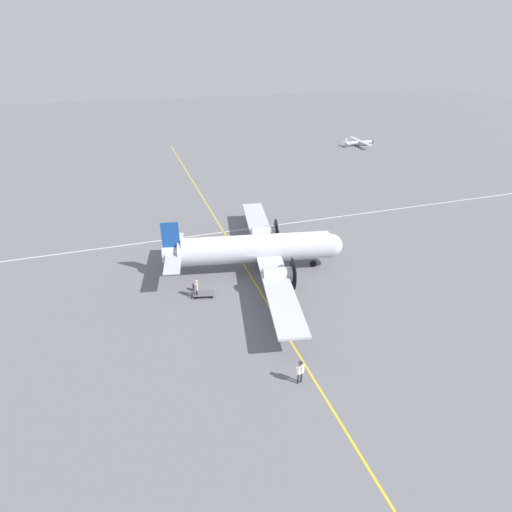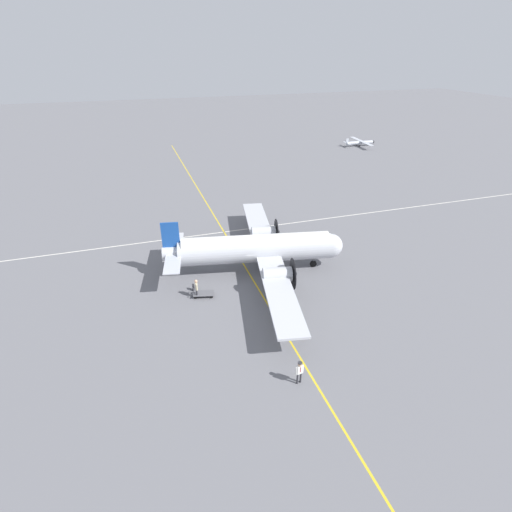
# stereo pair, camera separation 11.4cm
# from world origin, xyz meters

# --- Properties ---
(ground_plane) EXTENTS (300.00, 300.00, 0.00)m
(ground_plane) POSITION_xyz_m (0.00, 0.00, 0.00)
(ground_plane) COLOR slate
(apron_line_eastwest) EXTENTS (120.00, 0.16, 0.01)m
(apron_line_eastwest) POSITION_xyz_m (0.00, -0.87, 0.00)
(apron_line_eastwest) COLOR gold
(apron_line_eastwest) RESTS_ON ground_plane
(apron_line_northsouth) EXTENTS (0.16, 120.00, 0.01)m
(apron_line_northsouth) POSITION_xyz_m (-10.16, 0.00, 0.00)
(apron_line_northsouth) COLOR silver
(apron_line_northsouth) RESTS_ON ground_plane
(airliner_main) EXTENTS (27.07, 18.21, 5.73)m
(airliner_main) POSITION_xyz_m (0.08, 0.41, 2.50)
(airliner_main) COLOR silver
(airliner_main) RESTS_ON ground_plane
(crew_foreground) EXTENTS (0.35, 0.62, 1.84)m
(crew_foreground) POSITION_xyz_m (15.56, -1.95, 1.16)
(crew_foreground) COLOR #2D2D33
(crew_foreground) RESTS_ON ground_plane
(passenger_boarding) EXTENTS (0.63, 0.29, 1.84)m
(passenger_boarding) POSITION_xyz_m (3.01, -6.66, 1.13)
(passenger_boarding) COLOR #2D2D33
(passenger_boarding) RESTS_ON ground_plane
(suitcase_near_door) EXTENTS (0.37, 0.15, 0.65)m
(suitcase_near_door) POSITION_xyz_m (1.78, -6.76, 0.31)
(suitcase_near_door) COLOR #232328
(suitcase_near_door) RESTS_ON ground_plane
(baggage_cart) EXTENTS (1.48, 2.09, 0.56)m
(baggage_cart) POSITION_xyz_m (3.02, -6.07, 0.27)
(baggage_cart) COLOR #56565B
(baggage_cart) RESTS_ON ground_plane
(light_aircraft_distant) EXTENTS (9.59, 7.11, 1.87)m
(light_aircraft_distant) POSITION_xyz_m (-46.24, 39.85, 0.79)
(light_aircraft_distant) COLOR #B7BCC6
(light_aircraft_distant) RESTS_ON ground_plane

